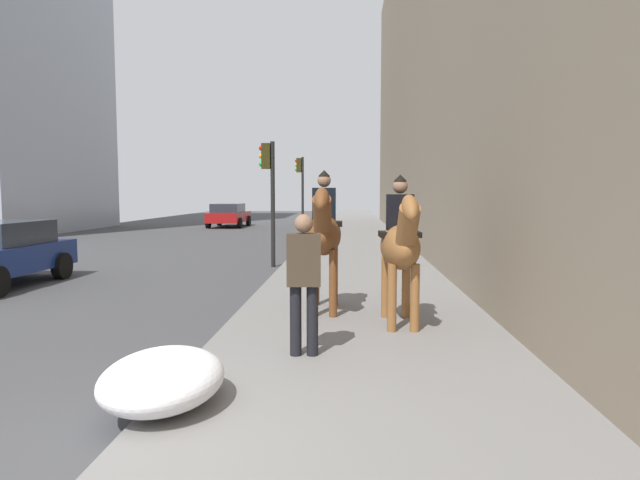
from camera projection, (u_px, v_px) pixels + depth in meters
The scene contains 8 objects.
sidewalk_slab at pixel (375, 474), 3.94m from camera, with size 120.00×4.09×0.12m, color slate.
mounted_horse_near at pixel (324, 233), 8.95m from camera, with size 2.15×0.61×2.32m.
mounted_horse_far at pixel (401, 244), 8.03m from camera, with size 2.15×0.62×2.22m.
pedestrian_greeting at pixel (304, 275), 6.54m from camera, with size 0.28×0.41×1.70m.
car_mid_lane at pixel (229, 215), 33.76m from camera, with size 4.35×2.14×1.44m.
traffic_light_near_curb at pixel (269, 183), 15.25m from camera, with size 0.20×0.44×3.49m.
traffic_light_far_curb at pixel (301, 183), 27.32m from camera, with size 0.20×0.44×3.85m.
snow_pile_near at pixel (163, 379), 5.04m from camera, with size 1.43×1.10×0.49m, color white.
Camera 1 is at (-3.80, -1.86, 2.06)m, focal length 30.91 mm.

